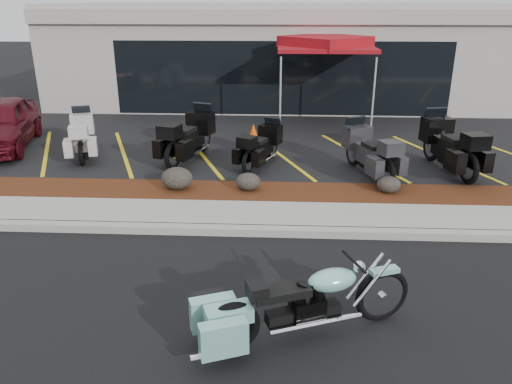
# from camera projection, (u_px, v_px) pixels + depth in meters

# --- Properties ---
(ground) EXTENTS (90.00, 90.00, 0.00)m
(ground) POSITION_uv_depth(u_px,v_px,m) (278.00, 258.00, 8.62)
(ground) COLOR black
(ground) RESTS_ON ground
(curb) EXTENTS (24.00, 0.25, 0.15)m
(curb) POSITION_uv_depth(u_px,v_px,m) (278.00, 231.00, 9.43)
(curb) COLOR gray
(curb) RESTS_ON ground
(sidewalk) EXTENTS (24.00, 1.20, 0.15)m
(sidewalk) POSITION_uv_depth(u_px,v_px,m) (279.00, 216.00, 10.08)
(sidewalk) COLOR gray
(sidewalk) RESTS_ON ground
(mulch_bed) EXTENTS (24.00, 1.20, 0.16)m
(mulch_bed) POSITION_uv_depth(u_px,v_px,m) (279.00, 194.00, 11.20)
(mulch_bed) COLOR #38160C
(mulch_bed) RESTS_ON ground
(upper_lot) EXTENTS (26.00, 9.60, 0.15)m
(upper_lot) POSITION_uv_depth(u_px,v_px,m) (280.00, 134.00, 16.22)
(upper_lot) COLOR black
(upper_lot) RESTS_ON ground
(dealership_building) EXTENTS (18.00, 8.16, 4.00)m
(dealership_building) POSITION_uv_depth(u_px,v_px,m) (282.00, 53.00, 21.36)
(dealership_building) COLOR gray
(dealership_building) RESTS_ON ground
(boulder_left) EXTENTS (0.71, 0.59, 0.50)m
(boulder_left) POSITION_uv_depth(u_px,v_px,m) (177.00, 178.00, 11.21)
(boulder_left) COLOR black
(boulder_left) RESTS_ON mulch_bed
(boulder_mid) EXTENTS (0.56, 0.46, 0.39)m
(boulder_mid) POSITION_uv_depth(u_px,v_px,m) (248.00, 182.00, 11.16)
(boulder_mid) COLOR black
(boulder_mid) RESTS_ON mulch_bed
(boulder_right) EXTENTS (0.52, 0.43, 0.37)m
(boulder_right) POSITION_uv_depth(u_px,v_px,m) (389.00, 185.00, 11.02)
(boulder_right) COLOR black
(boulder_right) RESTS_ON mulch_bed
(hero_cruiser) EXTENTS (3.07, 1.77, 1.05)m
(hero_cruiser) POSITION_uv_depth(u_px,v_px,m) (383.00, 288.00, 6.76)
(hero_cruiser) COLOR #7FC6BA
(hero_cruiser) RESTS_ON ground
(touring_white) EXTENTS (1.44, 2.30, 1.25)m
(touring_white) POSITION_uv_depth(u_px,v_px,m) (83.00, 128.00, 14.08)
(touring_white) COLOR silver
(touring_white) RESTS_ON upper_lot
(touring_black_front) EXTENTS (1.60, 2.54, 1.38)m
(touring_black_front) POSITION_uv_depth(u_px,v_px,m) (203.00, 127.00, 13.85)
(touring_black_front) COLOR black
(touring_black_front) RESTS_ON upper_lot
(touring_black_mid) EXTENTS (1.45, 2.08, 1.13)m
(touring_black_mid) POSITION_uv_depth(u_px,v_px,m) (272.00, 138.00, 13.28)
(touring_black_mid) COLOR black
(touring_black_mid) RESTS_ON upper_lot
(touring_grey) EXTENTS (1.56, 2.38, 1.29)m
(touring_grey) POSITION_uv_depth(u_px,v_px,m) (354.00, 141.00, 12.66)
(touring_grey) COLOR #29282D
(touring_grey) RESTS_ON upper_lot
(touring_black_rear) EXTENTS (1.44, 2.61, 1.44)m
(touring_black_rear) POSITION_uv_depth(u_px,v_px,m) (433.00, 134.00, 13.01)
(touring_black_rear) COLOR black
(touring_black_rear) RESTS_ON upper_lot
(traffic_cone) EXTENTS (0.30, 0.30, 0.43)m
(traffic_cone) POSITION_uv_depth(u_px,v_px,m) (253.00, 131.00, 15.44)
(traffic_cone) COLOR #E14507
(traffic_cone) RESTS_ON upper_lot
(popup_canopy) EXTENTS (4.07, 4.07, 2.89)m
(popup_canopy) POSITION_uv_depth(u_px,v_px,m) (325.00, 44.00, 16.39)
(popup_canopy) COLOR silver
(popup_canopy) RESTS_ON upper_lot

